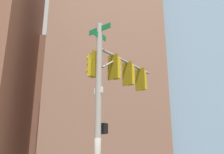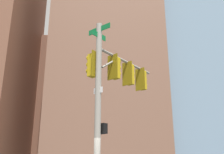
{
  "view_description": "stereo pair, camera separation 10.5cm",
  "coord_description": "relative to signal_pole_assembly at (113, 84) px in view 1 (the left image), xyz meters",
  "views": [
    {
      "loc": [
        0.77,
        -10.11,
        1.44
      ],
      "look_at": [
        0.78,
        1.06,
        5.2
      ],
      "focal_mm": 43.21,
      "sensor_mm": 36.0,
      "label": 1
    },
    {
      "loc": [
        0.87,
        -10.11,
        1.44
      ],
      "look_at": [
        0.78,
        1.06,
        5.2
      ],
      "focal_mm": 43.21,
      "sensor_mm": 36.0,
      "label": 2
    }
  ],
  "objects": [
    {
      "name": "building_brick_midblock",
      "position": [
        -1.19,
        40.21,
        16.99
      ],
      "size": [
        21.31,
        16.56,
        43.8
      ],
      "primitive_type": "cube",
      "color": "#845B47",
      "rests_on": "ground_plane"
    },
    {
      "name": "building_brick_farside",
      "position": [
        -9.64,
        54.56,
        10.63
      ],
      "size": [
        16.48,
        18.01,
        31.09
      ],
      "primitive_type": "cube",
      "color": "brown",
      "rests_on": "ground_plane"
    },
    {
      "name": "signal_pole_assembly",
      "position": [
        0.0,
        0.0,
        0.0
      ],
      "size": [
        3.1,
        3.62,
        7.41
      ],
      "rotation": [
        0.0,
        0.0,
        0.91
      ],
      "color": "#9E998C",
      "rests_on": "ground_plane"
    },
    {
      "name": "building_glass_tower",
      "position": [
        19.67,
        50.27,
        35.67
      ],
      "size": [
        24.3,
        33.23,
        81.17
      ],
      "primitive_type": "cube",
      "color": "#7A99B2",
      "rests_on": "ground_plane"
    }
  ]
}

